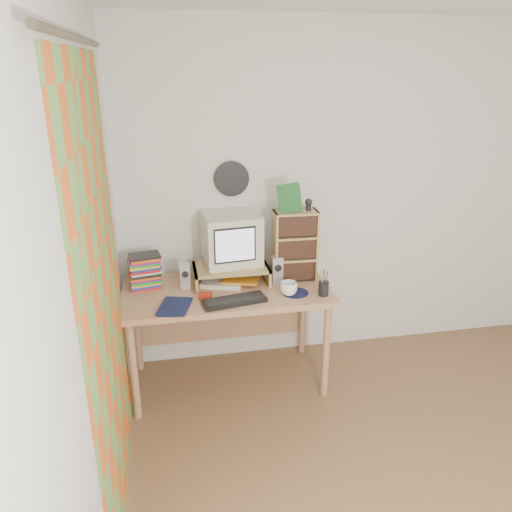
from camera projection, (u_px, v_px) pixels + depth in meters
name	position (u px, v px, depth m)	size (l,w,h in m)	color
back_wall	(354.00, 197.00, 3.75)	(3.50, 3.50, 0.00)	silver
left_wall	(79.00, 335.00, 1.84)	(3.50, 3.50, 0.00)	silver
curtain	(105.00, 302.00, 2.32)	(2.20, 2.20, 0.00)	#D65A1E
wall_disc	(232.00, 179.00, 3.50)	(0.25, 0.25, 0.02)	black
desk	(225.00, 302.00, 3.52)	(1.40, 0.70, 0.75)	tan
monitor_riser	(231.00, 270.00, 3.48)	(0.52, 0.30, 0.12)	tan
crt_monitor	(232.00, 240.00, 3.45)	(0.37, 0.37, 0.35)	beige
speaker_left	(185.00, 276.00, 3.39)	(0.07, 0.07, 0.18)	silver
speaker_right	(277.00, 270.00, 3.46)	(0.07, 0.07, 0.20)	silver
keyboard	(234.00, 301.00, 3.20)	(0.41, 0.14, 0.03)	black
dvd_stack	(145.00, 268.00, 3.38)	(0.20, 0.14, 0.29)	brown
cd_rack	(295.00, 246.00, 3.47)	(0.30, 0.16, 0.50)	tan
mug	(289.00, 289.00, 3.30)	(0.11, 0.11, 0.09)	white
diary	(160.00, 304.00, 3.13)	(0.22, 0.17, 0.04)	#10183E
mousepad	(295.00, 293.00, 3.34)	(0.18, 0.18, 0.00)	black
pen_cup	(324.00, 286.00, 3.29)	(0.07, 0.07, 0.14)	black
papers	(229.00, 281.00, 3.48)	(0.28, 0.20, 0.04)	silver
red_box	(206.00, 296.00, 3.25)	(0.08, 0.05, 0.04)	#B52413
game_box	(289.00, 198.00, 3.32)	(0.15, 0.03, 0.19)	#185521
webcam	(309.00, 204.00, 3.38)	(0.05, 0.05, 0.09)	black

